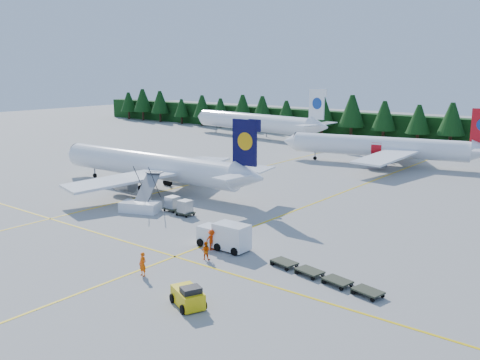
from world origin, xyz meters
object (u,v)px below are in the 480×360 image
Objects in this scene: airliner_red at (375,147)px; service_truck at (224,235)px; airstairs at (141,204)px; baggage_tug at (188,296)px; airliner_navy at (145,165)px.

service_truck is (8.01, -51.13, -1.86)m from airliner_red.
airstairs is 16.96m from service_truck.
airliner_navy is at bearing 166.61° from baggage_tug.
airliner_navy is at bearing 113.55° from airstairs.
baggage_tug is at bearing -90.69° from airliner_red.
airstairs reaches higher than baggage_tug.
baggage_tug is (14.14, -62.41, -2.35)m from airliner_red.
service_truck is (26.02, -13.46, -1.95)m from airliner_navy.
airliner_red is 64.03m from baggage_tug.
baggage_tug is (22.55, -15.48, -0.12)m from airstairs.
airstairs reaches higher than service_truck.
airstairs is at bearing -46.29° from airliner_navy.
airstairs is at bearing 169.72° from baggage_tug.
airliner_red is 47.73m from airstairs.
airliner_navy is 5.27× the size of airstairs.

